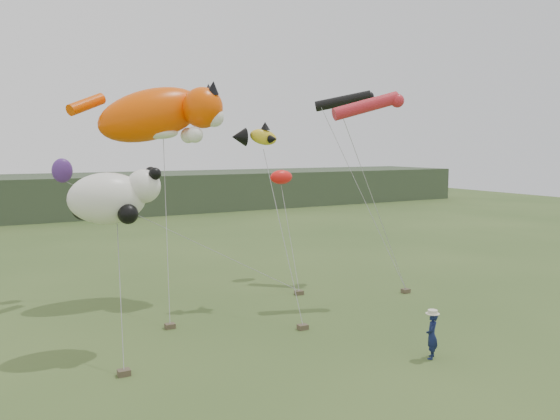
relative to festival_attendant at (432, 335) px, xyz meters
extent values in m
plane|color=#385123|center=(-2.28, 1.34, -0.76)|extent=(120.00, 120.00, 0.00)
cube|color=#2D3D28|center=(-2.28, 46.34, 1.24)|extent=(90.00, 12.00, 4.00)
imported|color=#121A44|center=(0.00, 0.00, 0.00)|extent=(0.66, 0.64, 1.52)
cube|color=brown|center=(-6.50, 6.97, -0.67)|extent=(0.36, 0.29, 0.19)
cube|color=brown|center=(-2.18, 4.43, -0.67)|extent=(0.36, 0.29, 0.19)
cube|color=brown|center=(4.78, 6.51, -0.67)|extent=(0.36, 0.29, 0.19)
cube|color=brown|center=(-9.04, 3.47, -0.67)|extent=(0.36, 0.29, 0.19)
cube|color=brown|center=(0.22, 8.67, -0.67)|extent=(0.36, 0.29, 0.19)
ellipsoid|color=#F64E00|center=(-5.66, 11.62, 7.50)|extent=(5.29, 2.32, 3.40)
sphere|color=#F64E00|center=(-3.64, 10.62, 7.80)|extent=(1.81, 1.81, 1.81)
cone|color=black|center=(-3.34, 10.11, 8.65)|extent=(0.56, 0.69, 0.68)
cone|color=black|center=(-3.14, 11.12, 8.65)|extent=(0.56, 0.65, 0.64)
sphere|color=white|center=(-3.24, 10.31, 7.39)|extent=(0.91, 0.91, 0.91)
ellipsoid|color=white|center=(-5.46, 11.32, 6.69)|extent=(1.77, 0.89, 0.55)
sphere|color=white|center=(-4.25, 10.01, 6.59)|extent=(0.70, 0.70, 0.70)
sphere|color=white|center=(-4.05, 11.42, 6.59)|extent=(0.70, 0.70, 0.70)
cylinder|color=#F64E00|center=(-8.27, 12.43, 7.90)|extent=(1.88, 1.37, 1.09)
ellipsoid|color=yellow|center=(-1.73, 8.46, 6.49)|extent=(1.39, 0.72, 0.88)
cone|color=black|center=(-2.77, 8.72, 6.49)|extent=(0.72, 0.87, 0.78)
cone|color=black|center=(-1.64, 8.46, 6.96)|extent=(0.43, 0.43, 0.35)
cone|color=black|center=(-1.47, 8.02, 6.40)|extent=(0.46, 0.49, 0.35)
cone|color=black|center=(-1.47, 8.89, 6.40)|extent=(0.46, 0.49, 0.35)
cylinder|color=black|center=(3.91, 10.54, 8.39)|extent=(2.59, 2.17, 1.05)
sphere|color=black|center=(5.18, 10.08, 8.62)|extent=(0.56, 0.56, 0.56)
cylinder|color=red|center=(2.20, 6.47, 7.82)|extent=(3.03, 1.36, 1.31)
sphere|color=red|center=(3.54, 5.99, 8.06)|extent=(0.59, 0.59, 0.59)
ellipsoid|color=white|center=(-8.85, 5.87, 4.38)|extent=(2.54, 1.70, 1.70)
sphere|color=white|center=(-7.72, 5.59, 4.76)|extent=(1.13, 1.13, 1.13)
sphere|color=black|center=(-7.44, 5.21, 5.18)|extent=(0.41, 0.41, 0.41)
sphere|color=black|center=(-7.35, 6.01, 5.18)|extent=(0.41, 0.41, 0.41)
sphere|color=black|center=(-8.38, 5.12, 3.91)|extent=(0.66, 0.66, 0.66)
sphere|color=black|center=(-9.61, 6.15, 4.00)|extent=(0.66, 0.66, 0.66)
ellipsoid|color=#FD1916|center=(1.36, 12.40, 4.51)|extent=(1.26, 0.74, 0.74)
ellipsoid|color=#50277F|center=(-9.19, 13.77, 5.01)|extent=(0.90, 0.60, 1.11)
camera|label=1|loc=(-12.58, -12.49, 6.03)|focal=35.00mm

